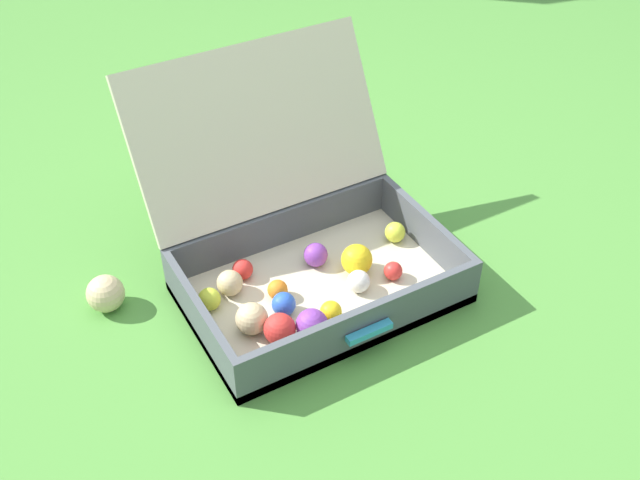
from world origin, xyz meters
TOP-DOWN VIEW (x-y plane):
  - ground_plane at (0.00, 0.00)m, footprint 16.00×16.00m
  - open_suitcase at (0.02, 0.15)m, footprint 0.62×0.63m
  - stray_ball_on_grass at (-0.42, 0.28)m, footprint 0.09×0.09m

SIDE VIEW (x-z plane):
  - ground_plane at x=0.00m, z-range 0.00..0.00m
  - stray_ball_on_grass at x=-0.42m, z-range 0.00..0.09m
  - open_suitcase at x=0.02m, z-range -0.13..0.35m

